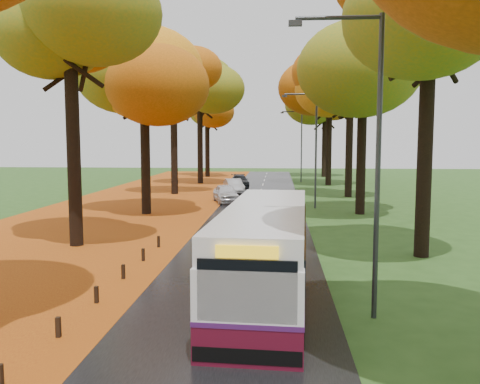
# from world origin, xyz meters

# --- Properties ---
(road) EXTENTS (6.50, 90.00, 0.04)m
(road) POSITION_xyz_m (0.00, 25.00, 0.02)
(road) COLOR black
(road) RESTS_ON ground
(centre_line) EXTENTS (0.12, 90.00, 0.01)m
(centre_line) POSITION_xyz_m (0.00, 25.00, 0.04)
(centre_line) COLOR silver
(centre_line) RESTS_ON road
(leaf_verge) EXTENTS (12.00, 90.00, 0.02)m
(leaf_verge) POSITION_xyz_m (-9.00, 25.00, 0.01)
(leaf_verge) COLOR maroon
(leaf_verge) RESTS_ON ground
(leaf_drift) EXTENTS (0.90, 90.00, 0.01)m
(leaf_drift) POSITION_xyz_m (-3.05, 25.00, 0.04)
(leaf_drift) COLOR #B66512
(leaf_drift) RESTS_ON road
(trees_left) EXTENTS (9.20, 74.00, 13.88)m
(trees_left) POSITION_xyz_m (-7.18, 27.06, 9.53)
(trees_left) COLOR black
(trees_left) RESTS_ON ground
(trees_right) EXTENTS (9.30, 74.20, 13.96)m
(trees_right) POSITION_xyz_m (7.19, 26.91, 9.69)
(trees_right) COLOR black
(trees_right) RESTS_ON ground
(bollard_row) EXTENTS (0.11, 23.51, 0.52)m
(bollard_row) POSITION_xyz_m (-3.70, 4.70, 0.26)
(bollard_row) COLOR black
(bollard_row) RESTS_ON ground
(streetlamp_near) EXTENTS (2.45, 0.18, 8.00)m
(streetlamp_near) POSITION_xyz_m (3.95, 8.00, 4.71)
(streetlamp_near) COLOR #333538
(streetlamp_near) RESTS_ON ground
(streetlamp_mid) EXTENTS (2.45, 0.18, 8.00)m
(streetlamp_mid) POSITION_xyz_m (3.95, 30.00, 4.71)
(streetlamp_mid) COLOR #333538
(streetlamp_mid) RESTS_ON ground
(streetlamp_far) EXTENTS (2.45, 0.18, 8.00)m
(streetlamp_far) POSITION_xyz_m (3.95, 52.00, 4.71)
(streetlamp_far) COLOR #333538
(streetlamp_far) RESTS_ON ground
(bus) EXTENTS (2.93, 10.52, 2.74)m
(bus) POSITION_xyz_m (1.24, 9.75, 1.47)
(bus) COLOR #4F0C1D
(bus) RESTS_ON road
(car_white) EXTENTS (2.62, 4.30, 1.37)m
(car_white) POSITION_xyz_m (-2.35, 32.64, 0.72)
(car_white) COLOR silver
(car_white) RESTS_ON road
(car_silver) EXTENTS (2.31, 4.02, 1.25)m
(car_silver) POSITION_xyz_m (-2.35, 39.51, 0.67)
(car_silver) COLOR #A8ABB0
(car_silver) RESTS_ON road
(car_dark) EXTENTS (2.32, 4.36, 1.20)m
(car_dark) POSITION_xyz_m (-2.25, 45.20, 0.64)
(car_dark) COLOR black
(car_dark) RESTS_ON road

